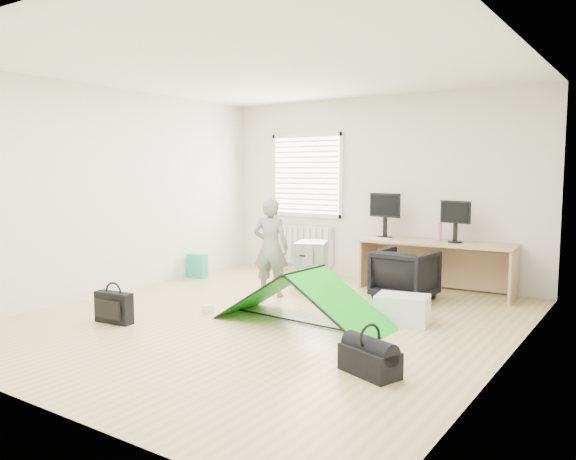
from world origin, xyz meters
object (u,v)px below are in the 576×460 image
Objects in this scene: kite at (303,297)px; duffel_bag at (370,361)px; filing_cabinet at (312,264)px; person at (271,248)px; monitor_left at (385,222)px; storage_crate at (402,309)px; desk at (436,267)px; thermos at (439,232)px; laptop_bag at (114,308)px; monitor_right at (455,227)px; office_chair at (405,275)px.

kite reaches higher than duffel_bag.
person is (-0.09, -0.88, 0.32)m from filing_cabinet.
storage_crate is (0.98, -1.72, -0.76)m from monitor_left.
kite is at bearing -108.46° from desk.
thermos is at bearing 97.53° from storage_crate.
storage_crate is 1.22× the size of laptop_bag.
desk is at bearing 77.58° from kite.
laptop_bag is at bearing -156.82° from duffel_bag.
storage_crate is (0.87, 0.61, -0.14)m from kite.
person is (-1.93, -1.46, -0.25)m from monitor_right.
kite is at bearing -77.55° from monitor_left.
filing_cabinet reaches higher than duffel_bag.
filing_cabinet is at bearing 121.98° from kite.
thermos is 1.96m from storage_crate.
duffel_bag is at bearing -34.53° from kite.
duffel_bag is (1.24, -0.96, -0.18)m from kite.
desk reaches higher than laptop_bag.
laptop_bag reaches higher than storage_crate.
office_chair is at bearing -106.66° from monitor_right.
person is at bearing 171.96° from storage_crate.
kite is 1.58m from duffel_bag.
monitor_left reaches higher than filing_cabinet.
monitor_right is 3.42m from duffel_bag.
filing_cabinet is at bearing 69.82° from laptop_bag.
office_chair is (-0.41, -0.68, -0.57)m from monitor_right.
monitor_left is at bearing -44.00° from office_chair.
filing_cabinet is at bearing -136.29° from monitor_left.
office_chair is 1.57× the size of laptop_bag.
desk is 1.08× the size of kite.
storage_crate is at bearing 115.89° from office_chair.
monitor_right reaches higher than laptop_bag.
duffel_bag is at bearing -76.60° from storage_crate.
kite is 1.07m from storage_crate.
office_chair is at bearing 46.09° from laptop_bag.
filing_cabinet is at bearing -156.70° from thermos.
office_chair is (1.43, -0.10, 0.00)m from filing_cabinet.
filing_cabinet is 1.44m from office_chair.
desk is at bearing -154.66° from monitor_right.
duffel_bag is at bearing -82.44° from desk.
thermos is (-0.02, 0.14, 0.47)m from desk.
storage_crate is (0.22, -1.69, -0.19)m from desk.
desk is 0.95m from monitor_left.
monitor_right is 4.36m from laptop_bag.
duffel_bag is at bearing -69.42° from monitor_right.
monitor_left reaches higher than thermos.
kite is (0.97, -1.76, -0.03)m from filing_cabinet.
office_chair is (-0.18, -0.64, -0.02)m from desk.
monitor_left is 0.97× the size of duffel_bag.
person reaches higher than duffel_bag.
storage_crate is (-0.01, -1.73, -0.73)m from monitor_right.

